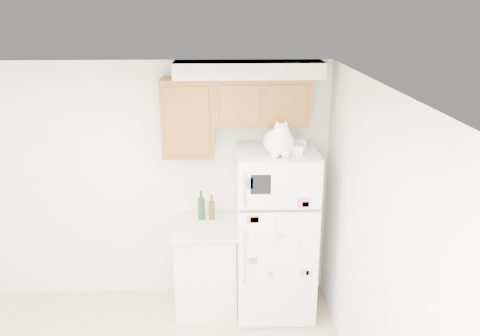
{
  "coord_description": "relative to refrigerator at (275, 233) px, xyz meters",
  "views": [
    {
      "loc": [
        0.81,
        -2.95,
        3.01
      ],
      "look_at": [
        0.98,
        1.55,
        1.55
      ],
      "focal_mm": 38.0,
      "sensor_mm": 36.0,
      "label": 1
    }
  ],
  "objects": [
    {
      "name": "room_shell",
      "position": [
        -1.21,
        -1.36,
        0.82
      ],
      "size": [
        3.84,
        4.04,
        2.52
      ],
      "color": "white",
      "rests_on": "ground_plane"
    },
    {
      "name": "refrigerator",
      "position": [
        0.0,
        0.0,
        0.0
      ],
      "size": [
        0.76,
        0.78,
        1.7
      ],
      "color": "white",
      "rests_on": "ground_plane"
    },
    {
      "name": "base_counter",
      "position": [
        -0.69,
        0.07,
        -0.39
      ],
      "size": [
        0.64,
        0.64,
        0.92
      ],
      "color": "white",
      "rests_on": "ground_plane"
    },
    {
      "name": "cat",
      "position": [
        0.0,
        -0.14,
        0.98
      ],
      "size": [
        0.34,
        0.5,
        0.35
      ],
      "color": "white",
      "rests_on": "refrigerator"
    },
    {
      "name": "storage_box_back",
      "position": [
        0.18,
        0.04,
        0.9
      ],
      "size": [
        0.19,
        0.15,
        0.1
      ],
      "primitive_type": "cube",
      "rotation": [
        0.0,
        0.0,
        -0.09
      ],
      "color": "white",
      "rests_on": "refrigerator"
    },
    {
      "name": "storage_box_front",
      "position": [
        0.15,
        -0.12,
        0.89
      ],
      "size": [
        0.17,
        0.14,
        0.09
      ],
      "primitive_type": "cube",
      "rotation": [
        0.0,
        0.0,
        -0.24
      ],
      "color": "white",
      "rests_on": "refrigerator"
    },
    {
      "name": "bottle_green",
      "position": [
        -0.73,
        0.22,
        0.22
      ],
      "size": [
        0.07,
        0.07,
        0.3
      ],
      "primitive_type": null,
      "color": "#19381E",
      "rests_on": "base_counter"
    },
    {
      "name": "bottle_amber",
      "position": [
        -0.63,
        0.21,
        0.2
      ],
      "size": [
        0.06,
        0.06,
        0.26
      ],
      "primitive_type": null,
      "color": "#593814",
      "rests_on": "base_counter"
    }
  ]
}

